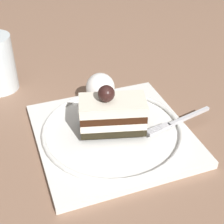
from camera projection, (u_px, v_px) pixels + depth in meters
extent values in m
plane|color=#8A6650|center=(118.00, 146.00, 0.51)|extent=(2.40, 2.40, 0.00)
cube|color=white|center=(112.00, 134.00, 0.53)|extent=(0.24, 0.24, 0.01)
torus|color=white|center=(112.00, 130.00, 0.52)|extent=(0.23, 0.23, 0.01)
cube|color=black|center=(112.00, 125.00, 0.52)|extent=(0.11, 0.08, 0.01)
cube|color=white|center=(112.00, 119.00, 0.51)|extent=(0.11, 0.08, 0.01)
cube|color=#33180B|center=(112.00, 112.00, 0.50)|extent=(0.11, 0.08, 0.01)
cube|color=white|center=(112.00, 106.00, 0.50)|extent=(0.11, 0.08, 0.01)
cube|color=white|center=(112.00, 101.00, 0.49)|extent=(0.11, 0.08, 0.00)
sphere|color=black|center=(106.00, 94.00, 0.48)|extent=(0.02, 0.02, 0.02)
ellipsoid|color=white|center=(100.00, 87.00, 0.57)|extent=(0.05, 0.05, 0.05)
cube|color=silver|center=(188.00, 116.00, 0.54)|extent=(0.08, 0.02, 0.00)
cube|color=silver|center=(165.00, 126.00, 0.52)|extent=(0.02, 0.01, 0.00)
cube|color=silver|center=(152.00, 129.00, 0.51)|extent=(0.03, 0.01, 0.00)
cube|color=silver|center=(154.00, 130.00, 0.51)|extent=(0.03, 0.01, 0.00)
cube|color=silver|center=(155.00, 131.00, 0.51)|extent=(0.03, 0.01, 0.00)
cube|color=silver|center=(156.00, 133.00, 0.51)|extent=(0.03, 0.01, 0.00)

